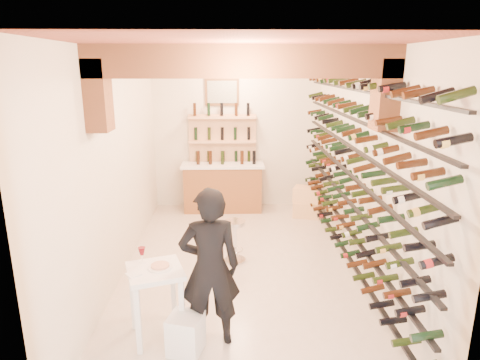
% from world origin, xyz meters
% --- Properties ---
extents(ground, '(6.00, 6.00, 0.00)m').
position_xyz_m(ground, '(0.00, 0.00, 0.00)').
color(ground, beige).
rests_on(ground, ground).
extents(room_shell, '(3.52, 6.02, 3.21)m').
position_xyz_m(room_shell, '(0.00, -0.26, 2.25)').
color(room_shell, beige).
rests_on(room_shell, ground).
extents(wine_rack, '(0.32, 5.70, 2.56)m').
position_xyz_m(wine_rack, '(1.53, 0.00, 1.55)').
color(wine_rack, black).
rests_on(wine_rack, ground).
extents(back_counter, '(1.70, 0.62, 1.29)m').
position_xyz_m(back_counter, '(-0.30, 2.65, 0.53)').
color(back_counter, brown).
rests_on(back_counter, ground).
extents(back_shelving, '(1.40, 0.31, 2.73)m').
position_xyz_m(back_shelving, '(-0.30, 2.89, 1.17)').
color(back_shelving, tan).
rests_on(back_shelving, ground).
extents(tasting_table, '(0.73, 0.73, 1.02)m').
position_xyz_m(tasting_table, '(-0.98, -1.66, 0.69)').
color(tasting_table, white).
rests_on(tasting_table, ground).
extents(white_stool, '(0.42, 0.42, 0.43)m').
position_xyz_m(white_stool, '(-0.64, -1.93, 0.21)').
color(white_stool, white).
rests_on(white_stool, ground).
extents(person, '(0.70, 0.50, 1.79)m').
position_xyz_m(person, '(-0.38, -1.76, 0.89)').
color(person, black).
rests_on(person, ground).
extents(chrome_barstool, '(0.35, 0.35, 0.67)m').
position_xyz_m(chrome_barstool, '(-0.08, 0.22, 0.39)').
color(chrome_barstool, silver).
rests_on(chrome_barstool, ground).
extents(crate_lower, '(0.60, 0.49, 0.32)m').
position_xyz_m(crate_lower, '(1.40, 2.20, 0.16)').
color(crate_lower, '#E8B77F').
rests_on(crate_lower, ground).
extents(crate_upper, '(0.61, 0.52, 0.30)m').
position_xyz_m(crate_upper, '(1.40, 2.20, 0.47)').
color(crate_upper, '#E8B77F').
rests_on(crate_upper, crate_lower).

